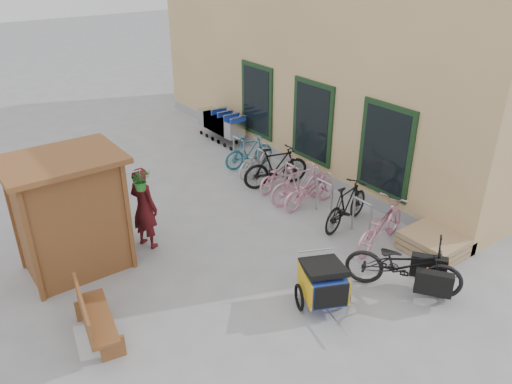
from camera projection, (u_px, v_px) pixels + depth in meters
ground at (280, 270)px, 10.02m from camera, size 80.00×80.00×0.00m
building at (357, 30)px, 15.12m from camera, size 6.07×13.00×7.00m
kiosk at (64, 201)px, 9.36m from camera, size 2.49×1.65×2.40m
bike_rack at (292, 177)px, 12.73m from camera, size 0.05×5.35×0.86m
pallet_stack at (433, 244)px, 10.50m from camera, size 1.00×1.20×0.40m
bench at (93, 317)px, 8.07m from camera, size 0.68×1.51×0.92m
shopping_carts at (221, 122)px, 16.24m from camera, size 0.61×2.04×1.09m
child_trailer at (323, 281)px, 8.84m from camera, size 1.04×1.56×0.92m
cargo_bike at (405, 265)px, 9.21m from camera, size 1.84×2.17×1.12m
person_kiosk at (144, 208)px, 10.45m from camera, size 0.66×0.78×1.83m
bike_0 at (380, 225)px, 10.63m from camera, size 1.98×1.07×0.99m
bike_1 at (347, 205)px, 11.37m from camera, size 1.83×0.91×1.06m
bike_2 at (309, 190)px, 12.27m from camera, size 1.65×0.61×0.86m
bike_3 at (300, 184)px, 12.41m from camera, size 1.76×0.68×1.03m
bike_4 at (278, 174)px, 13.18m from camera, size 1.62×0.90×0.81m
bike_5 at (276, 167)px, 13.24m from camera, size 1.91×0.95×1.11m
bike_6 at (255, 160)px, 14.02m from camera, size 1.67×1.05×0.83m
bike_7 at (249, 152)px, 14.40m from camera, size 1.60×0.59×0.94m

